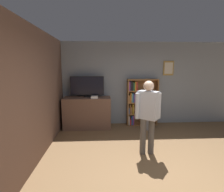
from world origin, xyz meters
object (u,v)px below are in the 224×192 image
(bookshelf, at_px, (139,102))
(waste_bin, at_px, (148,122))
(game_console, at_px, (95,97))
(television, at_px, (87,86))
(person, at_px, (148,112))

(bookshelf, relative_size, waste_bin, 3.77)
(game_console, distance_m, bookshelf, 1.49)
(television, distance_m, waste_bin, 2.20)
(game_console, relative_size, bookshelf, 0.13)
(person, relative_size, waste_bin, 4.02)
(person, bearing_deg, television, 165.97)
(television, bearing_deg, game_console, -48.96)
(game_console, distance_m, waste_bin, 1.83)
(game_console, xyz_separation_m, waste_bin, (1.64, -0.04, -0.81))
(television, relative_size, bookshelf, 0.69)
(television, bearing_deg, waste_bin, -9.58)
(bookshelf, xyz_separation_m, person, (-0.21, -1.96, 0.19))
(television, bearing_deg, person, -52.00)
(television, bearing_deg, bookshelf, 3.29)
(television, height_order, game_console, television)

